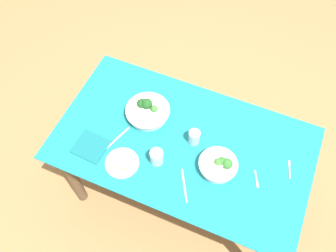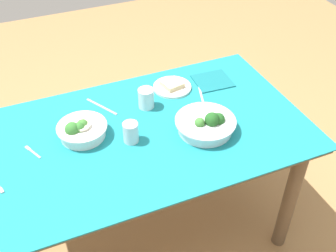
{
  "view_description": "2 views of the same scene",
  "coord_description": "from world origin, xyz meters",
  "px_view_note": "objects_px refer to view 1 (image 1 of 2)",
  "views": [
    {
      "loc": [
        -0.33,
        0.98,
        2.58
      ],
      "look_at": [
        0.12,
        -0.05,
        0.77
      ],
      "focal_mm": 39.01,
      "sensor_mm": 36.0,
      "label": 1
    },
    {
      "loc": [
        -0.42,
        -1.31,
        1.92
      ],
      "look_at": [
        0.11,
        -0.05,
        0.77
      ],
      "focal_mm": 44.15,
      "sensor_mm": 36.0,
      "label": 2
    }
  ],
  "objects_px": {
    "fork_by_far_bowl": "(257,180)",
    "table_knife_left": "(118,138)",
    "fork_by_near_bowl": "(289,169)",
    "broccoli_bowl_near": "(148,111)",
    "broccoli_bowl_far": "(219,165)",
    "bread_side_plate": "(122,163)",
    "napkin_folded_upper": "(91,146)",
    "water_glass_center": "(194,137)",
    "table_knife_right": "(184,185)",
    "water_glass_side": "(157,157)"
  },
  "relations": [
    {
      "from": "fork_by_far_bowl",
      "to": "table_knife_left",
      "type": "relative_size",
      "value": 0.51
    },
    {
      "from": "fork_by_near_bowl",
      "to": "broccoli_bowl_near",
      "type": "bearing_deg",
      "value": 73.36
    },
    {
      "from": "broccoli_bowl_far",
      "to": "fork_by_near_bowl",
      "type": "distance_m",
      "value": 0.4
    },
    {
      "from": "fork_by_near_bowl",
      "to": "bread_side_plate",
      "type": "bearing_deg",
      "value": 95.95
    },
    {
      "from": "broccoli_bowl_far",
      "to": "broccoli_bowl_near",
      "type": "distance_m",
      "value": 0.54
    },
    {
      "from": "napkin_folded_upper",
      "to": "broccoli_bowl_far",
      "type": "bearing_deg",
      "value": -167.36
    },
    {
      "from": "water_glass_center",
      "to": "fork_by_near_bowl",
      "type": "bearing_deg",
      "value": -175.41
    },
    {
      "from": "water_glass_center",
      "to": "fork_by_near_bowl",
      "type": "height_order",
      "value": "water_glass_center"
    },
    {
      "from": "table_knife_left",
      "to": "napkin_folded_upper",
      "type": "height_order",
      "value": "napkin_folded_upper"
    },
    {
      "from": "table_knife_right",
      "to": "bread_side_plate",
      "type": "bearing_deg",
      "value": -117.18
    },
    {
      "from": "napkin_folded_upper",
      "to": "water_glass_side",
      "type": "bearing_deg",
      "value": -170.21
    },
    {
      "from": "broccoli_bowl_far",
      "to": "bread_side_plate",
      "type": "height_order",
      "value": "broccoli_bowl_far"
    },
    {
      "from": "fork_by_far_bowl",
      "to": "table_knife_left",
      "type": "xyz_separation_m",
      "value": [
        0.82,
        0.06,
        -0.0
      ]
    },
    {
      "from": "bread_side_plate",
      "to": "napkin_folded_upper",
      "type": "distance_m",
      "value": 0.22
    },
    {
      "from": "bread_side_plate",
      "to": "water_glass_side",
      "type": "xyz_separation_m",
      "value": [
        -0.17,
        -0.09,
        0.04
      ]
    },
    {
      "from": "water_glass_side",
      "to": "table_knife_left",
      "type": "height_order",
      "value": "water_glass_side"
    },
    {
      "from": "broccoli_bowl_far",
      "to": "broccoli_bowl_near",
      "type": "height_order",
      "value": "broccoli_bowl_near"
    },
    {
      "from": "fork_by_near_bowl",
      "to": "table_knife_left",
      "type": "xyz_separation_m",
      "value": [
        0.97,
        0.2,
        -0.0
      ]
    },
    {
      "from": "bread_side_plate",
      "to": "napkin_folded_upper",
      "type": "bearing_deg",
      "value": -6.55
    },
    {
      "from": "broccoli_bowl_near",
      "to": "water_glass_side",
      "type": "height_order",
      "value": "broccoli_bowl_near"
    },
    {
      "from": "bread_side_plate",
      "to": "table_knife_left",
      "type": "xyz_separation_m",
      "value": [
        0.1,
        -0.14,
        -0.01
      ]
    },
    {
      "from": "bread_side_plate",
      "to": "broccoli_bowl_near",
      "type": "bearing_deg",
      "value": -88.74
    },
    {
      "from": "broccoli_bowl_far",
      "to": "table_knife_right",
      "type": "distance_m",
      "value": 0.22
    },
    {
      "from": "table_knife_left",
      "to": "napkin_folded_upper",
      "type": "xyz_separation_m",
      "value": [
        0.12,
        0.11,
        0.0
      ]
    },
    {
      "from": "fork_by_near_bowl",
      "to": "napkin_folded_upper",
      "type": "bearing_deg",
      "value": 90.82
    },
    {
      "from": "broccoli_bowl_near",
      "to": "napkin_folded_upper",
      "type": "distance_m",
      "value": 0.39
    },
    {
      "from": "fork_by_far_bowl",
      "to": "fork_by_near_bowl",
      "type": "distance_m",
      "value": 0.2
    },
    {
      "from": "fork_by_far_bowl",
      "to": "table_knife_right",
      "type": "bearing_deg",
      "value": -87.42
    },
    {
      "from": "water_glass_side",
      "to": "fork_by_near_bowl",
      "type": "relative_size",
      "value": 0.88
    },
    {
      "from": "broccoli_bowl_near",
      "to": "fork_by_near_bowl",
      "type": "bearing_deg",
      "value": 178.63
    },
    {
      "from": "bread_side_plate",
      "to": "water_glass_center",
      "type": "xyz_separation_m",
      "value": [
        -0.32,
        -0.29,
        0.04
      ]
    },
    {
      "from": "water_glass_side",
      "to": "broccoli_bowl_far",
      "type": "bearing_deg",
      "value": -164.11
    },
    {
      "from": "water_glass_side",
      "to": "fork_by_far_bowl",
      "type": "bearing_deg",
      "value": -168.75
    },
    {
      "from": "broccoli_bowl_near",
      "to": "table_knife_left",
      "type": "height_order",
      "value": "broccoli_bowl_near"
    },
    {
      "from": "broccoli_bowl_far",
      "to": "bread_side_plate",
      "type": "relative_size",
      "value": 1.13
    },
    {
      "from": "napkin_folded_upper",
      "to": "water_glass_center",
      "type": "bearing_deg",
      "value": -153.23
    },
    {
      "from": "broccoli_bowl_near",
      "to": "fork_by_near_bowl",
      "type": "relative_size",
      "value": 2.47
    },
    {
      "from": "bread_side_plate",
      "to": "table_knife_left",
      "type": "bearing_deg",
      "value": -54.27
    },
    {
      "from": "napkin_folded_upper",
      "to": "table_knife_left",
      "type": "bearing_deg",
      "value": -136.19
    },
    {
      "from": "bread_side_plate",
      "to": "table_knife_right",
      "type": "height_order",
      "value": "bread_side_plate"
    },
    {
      "from": "broccoli_bowl_near",
      "to": "water_glass_center",
      "type": "xyz_separation_m",
      "value": [
        -0.33,
        0.07,
        0.01
      ]
    },
    {
      "from": "table_knife_right",
      "to": "napkin_folded_upper",
      "type": "height_order",
      "value": "napkin_folded_upper"
    },
    {
      "from": "fork_by_far_bowl",
      "to": "napkin_folded_upper",
      "type": "bearing_deg",
      "value": -104.75
    },
    {
      "from": "broccoli_bowl_far",
      "to": "table_knife_right",
      "type": "bearing_deg",
      "value": 51.9
    },
    {
      "from": "broccoli_bowl_far",
      "to": "fork_by_far_bowl",
      "type": "distance_m",
      "value": 0.22
    },
    {
      "from": "water_glass_center",
      "to": "napkin_folded_upper",
      "type": "bearing_deg",
      "value": 26.77
    },
    {
      "from": "fork_by_near_bowl",
      "to": "table_knife_left",
      "type": "relative_size",
      "value": 0.57
    },
    {
      "from": "fork_by_near_bowl",
      "to": "table_knife_left",
      "type": "height_order",
      "value": "same"
    },
    {
      "from": "bread_side_plate",
      "to": "fork_by_near_bowl",
      "type": "xyz_separation_m",
      "value": [
        -0.87,
        -0.34,
        -0.01
      ]
    },
    {
      "from": "broccoli_bowl_near",
      "to": "fork_by_far_bowl",
      "type": "bearing_deg",
      "value": 167.76
    }
  ]
}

